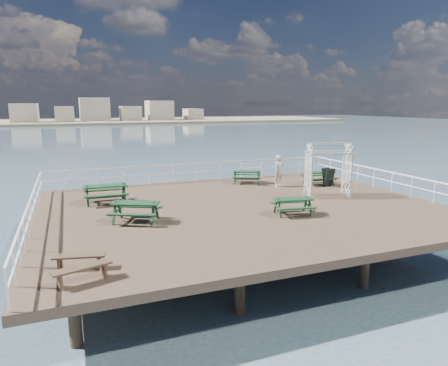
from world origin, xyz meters
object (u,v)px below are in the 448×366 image
picnic_table_b (247,174)px  picnic_table_c (319,175)px  flat_bench_far (79,259)px  flat_bench_near (82,270)px  picnic_table_a (106,190)px  person (279,171)px  trellis_arbor (328,172)px  picnic_table_e (293,203)px  picnic_table_d (136,208)px

picnic_table_b → picnic_table_c: (3.77, -1.96, 0.03)m
flat_bench_far → flat_bench_near: bearing=-74.7°
picnic_table_a → flat_bench_near: bearing=-97.9°
picnic_table_b → person: size_ratio=1.18×
picnic_table_a → person: person is taller
picnic_table_a → flat_bench_far: picnic_table_a is taller
trellis_arbor → picnic_table_b: bearing=135.2°
picnic_table_c → picnic_table_e: bearing=-121.0°
picnic_table_d → picnic_table_e: bearing=14.8°
flat_bench_near → picnic_table_a: bearing=64.7°
picnic_table_e → flat_bench_near: (-8.71, -3.77, -0.18)m
picnic_table_c → picnic_table_e: (-4.81, -5.10, -0.04)m
picnic_table_c → picnic_table_e: picnic_table_c is taller
flat_bench_far → trellis_arbor: (12.26, 5.26, 0.91)m
picnic_table_c → trellis_arbor: bearing=-103.8°
flat_bench_near → flat_bench_far: (-0.04, 0.97, -0.02)m
picnic_table_a → picnic_table_e: size_ratio=1.11×
picnic_table_b → person: (1.29, -1.58, 0.37)m
picnic_table_c → person: person is taller
picnic_table_c → person: size_ratio=1.14×
picnic_table_b → trellis_arbor: bearing=-34.7°
picnic_table_a → picnic_table_c: bearing=1.3°
picnic_table_b → flat_bench_far: bearing=-107.8°
picnic_table_b → flat_bench_near: picnic_table_b is taller
picnic_table_c → picnic_table_d: picnic_table_d is taller
picnic_table_d → flat_bench_far: size_ratio=1.56×
picnic_table_c → picnic_table_d: bearing=-149.3°
picnic_table_d → flat_bench_near: 5.59m
picnic_table_d → picnic_table_e: 6.61m
picnic_table_c → picnic_table_d: 11.89m
trellis_arbor → picnic_table_d: bearing=-156.8°
person → flat_bench_far: bearing=-158.2°
picnic_table_c → person: 2.52m
picnic_table_b → picnic_table_d: bearing=-115.8°
picnic_table_b → picnic_table_d: picnic_table_d is taller
picnic_table_d → picnic_table_b: bearing=63.8°
picnic_table_c → picnic_table_b: bearing=164.8°
picnic_table_a → picnic_table_d: size_ratio=0.87×
picnic_table_a → flat_bench_near: 8.93m
flat_bench_near → trellis_arbor: bearing=10.7°
picnic_table_e → picnic_table_d: bearing=177.9°
picnic_table_b → picnic_table_e: picnic_table_b is taller
picnic_table_b → person: bearing=-23.7°
picnic_table_d → picnic_table_e: (6.47, -1.35, -0.07)m
picnic_table_b → person: 2.07m
picnic_table_a → picnic_table_e: bearing=-33.6°
flat_bench_near → person: size_ratio=0.89×
picnic_table_d → trellis_arbor: bearing=32.9°
picnic_table_b → flat_bench_far: picnic_table_b is taller
picnic_table_a → picnic_table_b: size_ratio=0.96×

